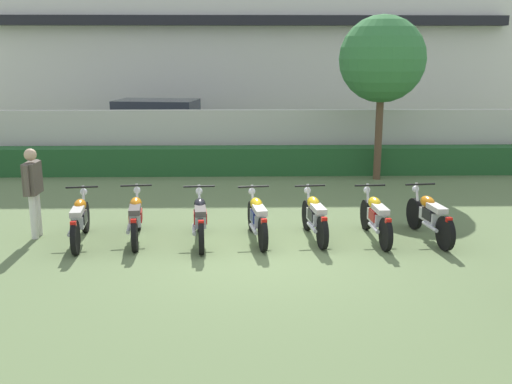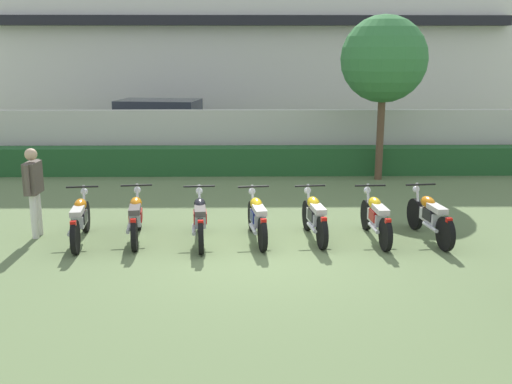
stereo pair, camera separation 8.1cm
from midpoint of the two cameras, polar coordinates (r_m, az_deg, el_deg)
name	(u,v)px [view 2 (the right image)]	position (r m, az deg, el deg)	size (l,w,h in m)	color
ground	(257,252)	(10.47, 0.30, -5.87)	(60.00, 60.00, 0.00)	#607547
building	(251,31)	(26.05, -0.40, 15.35)	(23.09, 6.50, 8.73)	silver
compound_wall	(253,140)	(17.71, -0.18, 5.07)	(21.94, 0.30, 1.81)	beige
hedge_row	(253,161)	(17.10, -0.15, 3.06)	(17.55, 0.70, 0.80)	#235628
parked_car	(164,128)	(20.64, -8.83, 6.19)	(4.72, 2.62, 1.89)	navy
tree_near_inspector	(384,60)	(16.47, 12.44, 12.44)	(2.33, 2.33, 4.46)	brown
motorcycle_in_row_0	(80,219)	(11.36, -16.52, -2.52)	(0.60, 1.95, 0.96)	black
motorcycle_in_row_1	(136,217)	(11.26, -11.37, -2.37)	(0.60, 1.94, 0.96)	black
motorcycle_in_row_2	(200,218)	(10.94, -5.25, -2.57)	(0.60, 1.96, 0.97)	black
motorcycle_in_row_3	(257,218)	(10.98, 0.31, -2.50)	(0.60, 1.82, 0.96)	black
motorcycle_in_row_4	(315,216)	(11.13, 5.91, -2.36)	(0.60, 1.79, 0.96)	black
motorcycle_in_row_5	(376,217)	(11.27, 11.76, -2.37)	(0.60, 1.91, 0.96)	black
motorcycle_in_row_6	(430,216)	(11.54, 16.72, -2.26)	(0.60, 1.96, 0.97)	black
inspector_person	(34,185)	(11.85, -20.61, 0.67)	(0.23, 0.69, 1.72)	silver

